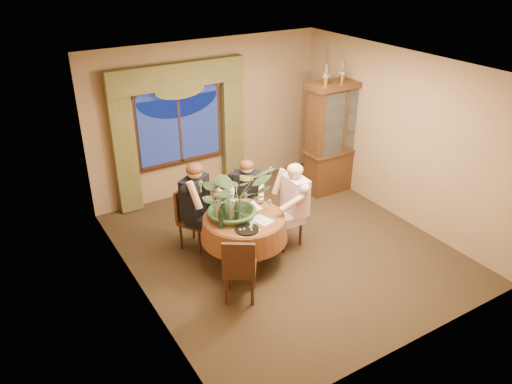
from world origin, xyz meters
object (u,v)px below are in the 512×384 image
oil_lamp_center (343,71)px  chair_right (286,217)px  china_cabinet (337,137)px  chair_back_right (238,207)px  wine_bottle_0 (218,211)px  centerpiece_plant (233,173)px  oil_lamp_left (326,74)px  wine_bottle_4 (221,217)px  wine_bottle_3 (223,213)px  wine_bottle_5 (237,211)px  person_pink (295,206)px  dining_table (244,239)px  chair_back (195,220)px  person_back (195,208)px  olive_bowl (246,215)px  person_scarf (247,198)px  wine_bottle_2 (223,208)px  wine_bottle_1 (230,210)px  oil_lamp_right (358,69)px  chair_front_left (240,267)px  stoneware_vase (234,208)px

oil_lamp_center → chair_right: (-1.92, -1.15, -1.78)m
china_cabinet → chair_back_right: (-2.40, -0.50, -0.56)m
wine_bottle_0 → centerpiece_plant: bearing=9.6°
chair_right → wine_bottle_0: 1.22m
wine_bottle_0 → oil_lamp_left: bearing=22.8°
centerpiece_plant → wine_bottle_4: (-0.33, -0.23, -0.50)m
wine_bottle_3 → oil_lamp_left: bearing=24.8°
wine_bottle_3 → wine_bottle_5: bearing=-13.4°
person_pink → dining_table: bearing=90.0°
chair_back → person_back: bearing=44.1°
china_cabinet → olive_bowl: size_ratio=12.29×
person_scarf → wine_bottle_2: person_scarf is taller
chair_back → wine_bottle_0: bearing=66.0°
wine_bottle_2 → china_cabinet: bearing=20.2°
chair_right → wine_bottle_0: (-1.14, 0.01, 0.44)m
chair_right → wine_bottle_5: wine_bottle_5 is taller
centerpiece_plant → wine_bottle_1: centerpiece_plant is taller
oil_lamp_right → chair_back_right: oil_lamp_right is taller
person_back → wine_bottle_5: (0.31, -0.71, 0.19)m
chair_back_right → person_back: 0.81m
dining_table → wine_bottle_0: bearing=165.7°
oil_lamp_left → centerpiece_plant: (-2.43, -1.09, -0.84)m
china_cabinet → chair_back: bearing=-170.9°
dining_table → chair_back: bearing=121.1°
chair_front_left → olive_bowl: size_ratio=5.66×
person_back → centerpiece_plant: centerpiece_plant is taller
person_pink → stoneware_vase: 0.99m
oil_lamp_left → chair_front_left: 3.84m
chair_right → wine_bottle_1: bearing=87.4°
oil_lamp_left → oil_lamp_right: same height
wine_bottle_1 → wine_bottle_4: 0.23m
chair_back_right → wine_bottle_5: (-0.45, -0.78, 0.44)m
dining_table → person_back: (-0.46, 0.66, 0.35)m
chair_back → chair_front_left: (-0.03, -1.42, 0.00)m
dining_table → wine_bottle_4: size_ratio=3.84×
oil_lamp_left → stoneware_vase: size_ratio=1.28×
chair_back_right → wine_bottle_2: bearing=69.1°
wine_bottle_2 → chair_right: bearing=-3.1°
chair_back → wine_bottle_0: wine_bottle_0 is taller
wine_bottle_2 → person_back: bearing=110.6°
person_scarf → wine_bottle_3: (-0.76, -0.65, 0.26)m
dining_table → oil_lamp_left: size_ratio=3.72×
person_pink → oil_lamp_center: bearing=-53.4°
oil_lamp_left → wine_bottle_5: 3.10m
chair_back → centerpiece_plant: bearing=90.1°
chair_back → wine_bottle_1: bearing=77.0°
olive_bowl → oil_lamp_left: bearing=28.3°
oil_lamp_right → olive_bowl: oil_lamp_right is taller
wine_bottle_4 → dining_table: bearing=12.0°
wine_bottle_2 → centerpiece_plant: bearing=0.4°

